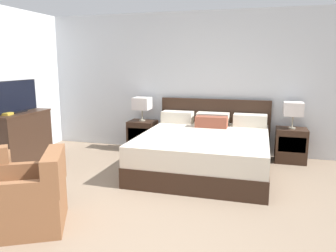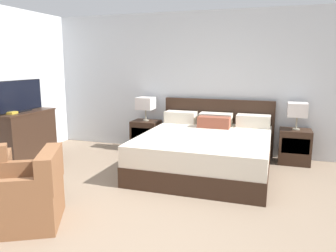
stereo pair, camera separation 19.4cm
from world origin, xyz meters
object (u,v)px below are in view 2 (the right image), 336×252
at_px(dresser, 24,136).
at_px(book_red_cover, 9,113).
at_px(tv, 20,96).
at_px(armchair_companion, 29,197).
at_px(nightstand_right, 295,147).
at_px(table_lamp_left, 146,104).
at_px(bed, 206,150).
at_px(table_lamp_right, 297,110).
at_px(nightstand_left, 146,135).

height_order(dresser, book_red_cover, book_red_cover).
distance_m(tv, armchair_companion, 2.46).
bearing_deg(tv, armchair_companion, -47.41).
distance_m(nightstand_right, table_lamp_left, 2.67).
bearing_deg(dresser, bed, 10.43).
xyz_separation_m(bed, dresser, (-2.92, -0.54, 0.13)).
bearing_deg(book_red_cover, table_lamp_right, 20.51).
distance_m(bed, table_lamp_right, 1.62).
bearing_deg(table_lamp_right, nightstand_right, -90.00).
distance_m(table_lamp_right, armchair_companion, 4.07).
xyz_separation_m(dresser, tv, (0.00, -0.01, 0.65)).
distance_m(dresser, armchair_companion, 2.33).
xyz_separation_m(bed, armchair_companion, (-1.35, -2.25, -0.02)).
height_order(nightstand_left, tv, tv).
bearing_deg(bed, book_red_cover, -164.56).
bearing_deg(bed, table_lamp_left, 149.29).
distance_m(book_red_cover, armchair_companion, 2.21).
distance_m(table_lamp_left, tv, 2.10).
bearing_deg(nightstand_right, nightstand_left, 180.00).
bearing_deg(nightstand_left, table_lamp_left, 90.00).
distance_m(bed, nightstand_right, 1.51).
distance_m(table_lamp_right, dresser, 4.44).
height_order(nightstand_left, dresser, dresser).
xyz_separation_m(nightstand_right, table_lamp_left, (-2.60, 0.00, 0.60)).
relative_size(bed, table_lamp_left, 4.87).
distance_m(dresser, tv, 0.65).
height_order(nightstand_left, armchair_companion, armchair_companion).
height_order(dresser, tv, tv).
bearing_deg(tv, nightstand_left, 39.05).
relative_size(bed, book_red_cover, 9.78).
bearing_deg(table_lamp_left, bed, -30.71).
bearing_deg(tv, bed, 10.55).
height_order(table_lamp_left, table_lamp_right, same).
distance_m(nightstand_left, dresser, 2.09).
bearing_deg(dresser, table_lamp_right, 17.24).
height_order(bed, nightstand_left, bed).
bearing_deg(armchair_companion, bed, 59.12).
bearing_deg(nightstand_right, table_lamp_left, 179.97).
xyz_separation_m(dresser, armchair_companion, (1.58, -1.72, -0.15)).
xyz_separation_m(nightstand_left, dresser, (-1.62, -1.31, 0.15)).
height_order(table_lamp_left, dresser, table_lamp_left).
relative_size(dresser, book_red_cover, 4.84).
distance_m(table_lamp_right, tv, 4.43).
height_order(tv, book_red_cover, tv).
relative_size(nightstand_left, book_red_cover, 2.60).
bearing_deg(table_lamp_right, book_red_cover, -159.49).
bearing_deg(armchair_companion, nightstand_right, 48.81).
xyz_separation_m(dresser, book_red_cover, (0.00, -0.27, 0.43)).
xyz_separation_m(table_lamp_right, dresser, (-4.22, -1.31, -0.44)).
bearing_deg(bed, tv, -169.45).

